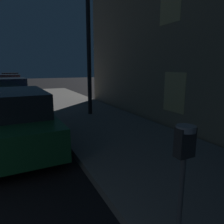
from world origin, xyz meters
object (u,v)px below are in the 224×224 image
car_blue (11,92)px  car_red (11,83)px  street_lamp (88,25)px  car_green (13,118)px  car_black (11,79)px  parking_meter (184,156)px

car_blue → car_red: size_ratio=0.96×
car_blue → street_lamp: 5.90m
car_blue → street_lamp: bearing=-57.2°
car_green → car_blue: (-0.00, 6.43, -0.02)m
car_red → car_black: bearing=90.0°
parking_meter → car_blue: parking_meter is taller
car_green → car_red: (-0.00, 13.26, -0.02)m
parking_meter → car_black: 24.26m
car_green → street_lamp: bearing=36.5°
car_green → street_lamp: size_ratio=0.90×
car_green → car_red: 13.26m
car_green → car_red: bearing=90.0°
car_green → car_blue: same height
parking_meter → car_black: size_ratio=0.31×
parking_meter → street_lamp: (1.29, 6.36, 2.38)m
parking_meter → car_blue: 10.83m
car_green → car_black: same height
car_green → street_lamp: 4.47m
car_blue → car_red: bearing=90.0°
car_red → street_lamp: street_lamp is taller
parking_meter → car_green: parking_meter is taller
car_blue → car_black: (0.00, 13.49, 0.01)m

